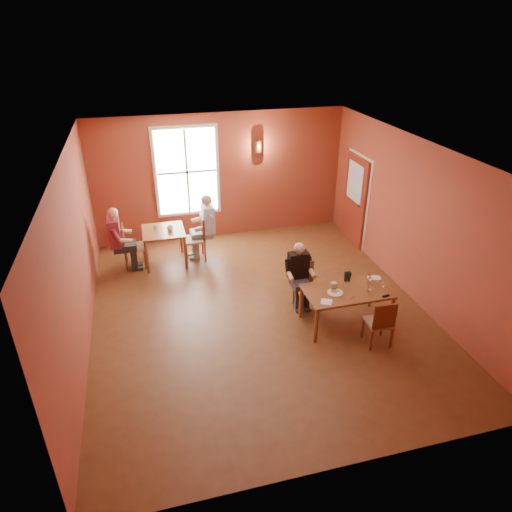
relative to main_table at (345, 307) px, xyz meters
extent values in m
cube|color=brown|center=(-1.38, 0.77, -0.34)|extent=(6.00, 7.00, 0.01)
cube|color=brown|center=(-1.38, 4.27, 1.16)|extent=(6.00, 0.04, 3.00)
cube|color=brown|center=(-1.38, -2.73, 1.16)|extent=(6.00, 0.04, 3.00)
cube|color=brown|center=(-4.38, 0.77, 1.16)|extent=(0.04, 7.00, 3.00)
cube|color=brown|center=(1.62, 0.77, 1.16)|extent=(0.04, 7.00, 3.00)
cube|color=white|center=(-1.38, 0.77, 2.66)|extent=(6.00, 7.00, 0.04)
cube|color=white|center=(-2.18, 4.22, 1.36)|extent=(1.36, 0.10, 1.96)
cube|color=maroon|center=(1.56, 3.07, 0.71)|extent=(0.12, 1.04, 2.10)
cylinder|color=brown|center=(-0.48, 4.17, 1.86)|extent=(0.16, 0.16, 0.28)
cylinder|color=silver|center=(-0.24, -0.03, 0.36)|extent=(0.30, 0.30, 0.03)
cube|color=tan|center=(-0.22, 0.09, 0.40)|extent=(0.09, 0.09, 0.11)
cube|color=black|center=(0.13, 0.29, 0.44)|extent=(0.12, 0.08, 0.19)
cube|color=silver|center=(-0.05, -0.27, 0.35)|extent=(0.17, 0.11, 0.00)
cube|color=silver|center=(-0.49, -0.24, 0.35)|extent=(0.24, 0.24, 0.01)
cylinder|color=silver|center=(0.69, 0.25, 0.35)|extent=(0.22, 0.22, 0.01)
cube|color=black|center=(0.55, -0.34, 0.35)|extent=(0.14, 0.06, 0.02)
imported|color=white|center=(-2.75, 3.06, 0.49)|extent=(0.14, 0.14, 0.10)
imported|color=white|center=(-3.05, 3.22, 0.49)|extent=(0.13, 0.13, 0.09)
camera|label=1|loc=(-3.23, -6.07, 4.54)|focal=32.00mm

